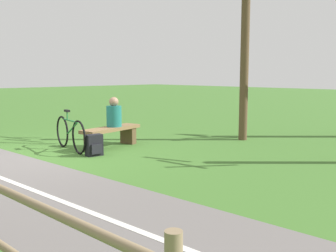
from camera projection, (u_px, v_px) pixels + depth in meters
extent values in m
plane|color=#3D6B28|center=(35.00, 157.00, 8.41)|extent=(80.00, 80.00, 0.00)
cube|color=#66605E|center=(103.00, 218.00, 4.84)|extent=(4.48, 36.08, 0.02)
cube|color=silver|center=(103.00, 217.00, 4.84)|extent=(1.99, 31.95, 0.00)
cube|color=brown|center=(111.00, 129.00, 9.48)|extent=(1.72, 0.76, 0.08)
cube|color=brown|center=(128.00, 135.00, 10.02)|extent=(0.23, 0.42, 0.41)
cube|color=brown|center=(92.00, 143.00, 9.00)|extent=(0.23, 0.42, 0.41)
cylinder|color=#1E6B66|center=(114.00, 116.00, 9.53)|extent=(0.42, 0.42, 0.50)
sphere|color=#9E755B|center=(114.00, 102.00, 9.48)|extent=(0.23, 0.23, 0.23)
torus|color=black|center=(79.00, 137.00, 8.66)|extent=(0.18, 0.75, 0.75)
torus|color=black|center=(62.00, 131.00, 9.53)|extent=(0.18, 0.75, 0.75)
cylinder|color=#237038|center=(70.00, 120.00, 9.06)|extent=(0.20, 0.89, 0.04)
cylinder|color=#237038|center=(72.00, 128.00, 8.95)|extent=(0.15, 0.65, 0.35)
cylinder|color=#237038|center=(67.00, 115.00, 9.17)|extent=(0.03, 0.03, 0.20)
cube|color=black|center=(67.00, 111.00, 9.16)|extent=(0.11, 0.21, 0.05)
cube|color=black|center=(94.00, 145.00, 8.52)|extent=(0.37, 0.23, 0.46)
cube|color=black|center=(97.00, 149.00, 8.44)|extent=(0.25, 0.07, 0.21)
cylinder|color=brown|center=(244.00, 63.00, 10.35)|extent=(0.22, 0.22, 4.08)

